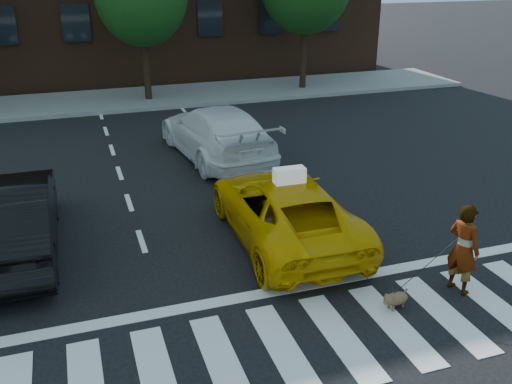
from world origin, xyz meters
TOP-DOWN VIEW (x-y plane):
  - ground at (0.00, 0.00)m, footprint 120.00×120.00m
  - crosswalk at (0.00, 0.00)m, footprint 13.00×2.40m
  - stop_line at (0.00, 1.60)m, footprint 12.00×0.30m
  - sidewalk_far at (0.00, 17.50)m, footprint 30.00×4.00m
  - taxi at (1.40, 3.55)m, footprint 2.41×5.05m
  - black_sedan at (-4.17, 4.73)m, footprint 1.77×5.02m
  - white_suv at (1.40, 9.28)m, footprint 2.80×5.66m
  - woman at (3.68, 0.58)m, footprint 0.58×0.72m
  - dog at (2.25, 0.42)m, footprint 0.59×0.35m
  - taxi_sign at (1.40, 3.35)m, footprint 0.66×0.29m

SIDE VIEW (x-z plane):
  - ground at x=0.00m, z-range 0.00..0.00m
  - crosswalk at x=0.00m, z-range 0.00..0.01m
  - stop_line at x=0.00m, z-range 0.00..0.01m
  - sidewalk_far at x=0.00m, z-range 0.00..0.15m
  - dog at x=2.25m, z-range 0.03..0.37m
  - taxi at x=1.40m, z-range 0.00..1.39m
  - white_suv at x=1.40m, z-range 0.00..1.58m
  - black_sedan at x=-4.17m, z-range 0.00..1.65m
  - woman at x=3.68m, z-range 0.00..1.73m
  - taxi_sign at x=1.40m, z-range 1.39..1.71m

